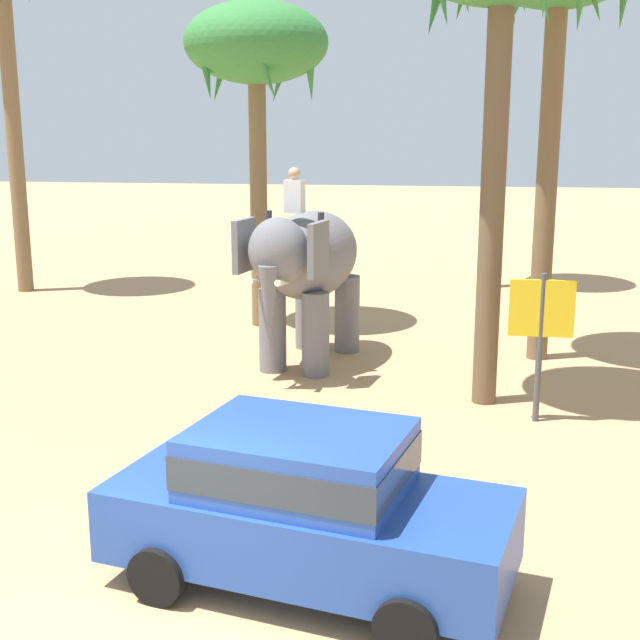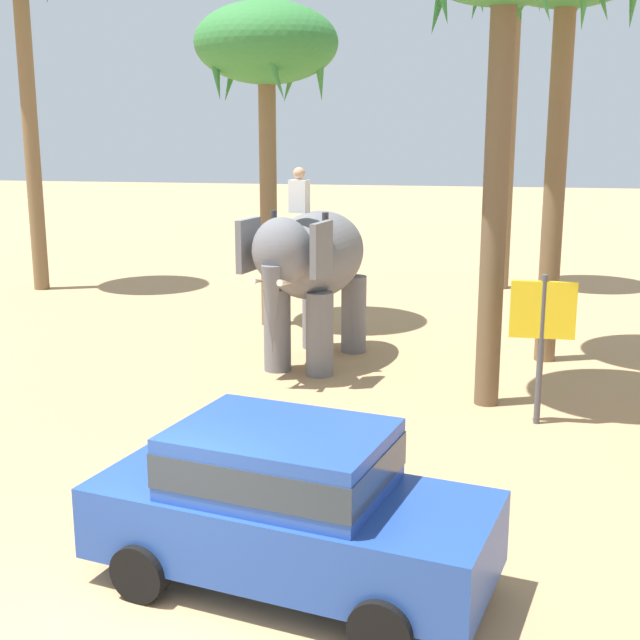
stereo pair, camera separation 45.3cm
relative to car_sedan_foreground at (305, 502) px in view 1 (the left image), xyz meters
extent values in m
cube|color=#23479E|center=(0.04, -0.01, -0.25)|extent=(4.37, 2.56, 0.76)
cube|color=#23479E|center=(-0.06, 0.01, 0.45)|extent=(2.39, 1.98, 0.64)
cube|color=#2D3842|center=(-0.06, 0.01, 0.45)|extent=(2.42, 2.01, 0.35)
cylinder|color=black|center=(1.46, 0.54, -0.63)|extent=(0.62, 0.31, 0.60)
cylinder|color=black|center=(1.09, -1.12, -0.63)|extent=(0.62, 0.31, 0.60)
cylinder|color=black|center=(-1.02, 1.10, -0.63)|extent=(0.62, 0.31, 0.60)
cylinder|color=black|center=(-1.39, -0.56, -0.63)|extent=(0.62, 0.31, 0.60)
ellipsoid|color=slate|center=(-1.27, 8.52, 1.22)|extent=(2.21, 3.37, 1.70)
cylinder|color=slate|center=(-1.03, 7.52, -0.13)|extent=(0.52, 0.52, 1.60)
cylinder|color=slate|center=(-1.89, 7.70, -0.13)|extent=(0.52, 0.52, 1.60)
cylinder|color=slate|center=(-0.65, 9.34, -0.13)|extent=(0.52, 0.52, 1.60)
cylinder|color=slate|center=(-1.51, 9.52, -0.13)|extent=(0.52, 0.52, 1.60)
ellipsoid|color=slate|center=(-1.61, 6.93, 1.52)|extent=(1.28, 1.21, 1.20)
cube|color=slate|center=(-0.88, 6.88, 1.57)|extent=(0.28, 0.81, 0.96)
cube|color=slate|center=(-2.29, 7.18, 1.57)|extent=(0.28, 0.81, 0.96)
cone|color=slate|center=(-1.70, 6.49, 0.52)|extent=(0.43, 0.43, 1.60)
cone|color=beige|center=(-1.44, 6.48, 1.02)|extent=(0.23, 0.58, 0.21)
cone|color=beige|center=(-1.95, 6.59, 1.02)|extent=(0.23, 0.58, 0.21)
cube|color=white|center=(-1.45, 7.69, 2.42)|extent=(0.38, 0.31, 0.60)
sphere|color=tan|center=(-1.45, 7.69, 2.84)|extent=(0.22, 0.22, 0.22)
cylinder|color=#333338|center=(-0.94, 7.58, 1.87)|extent=(0.12, 0.12, 0.55)
cylinder|color=#333338|center=(-1.96, 7.80, 1.87)|extent=(0.12, 0.12, 0.55)
cylinder|color=brown|center=(3.24, 9.38, 2.79)|extent=(0.41, 0.41, 7.43)
cylinder|color=brown|center=(-2.95, 11.46, 2.17)|extent=(0.39, 0.39, 6.20)
ellipsoid|color=#337A38|center=(-2.95, 11.46, 5.47)|extent=(3.20, 3.20, 1.80)
cone|color=#337A38|center=(-1.75, 11.46, 4.97)|extent=(0.40, 0.92, 1.64)
cone|color=#337A38|center=(-2.58, 12.60, 4.97)|extent=(0.91, 0.57, 1.67)
cone|color=#337A38|center=(-3.92, 12.16, 4.97)|extent=(0.73, 0.83, 1.69)
cone|color=#337A38|center=(-3.92, 10.75, 4.97)|extent=(0.73, 0.83, 1.69)
cone|color=#337A38|center=(-2.58, 10.32, 4.97)|extent=(0.91, 0.57, 1.67)
cylinder|color=brown|center=(2.56, 17.12, 3.33)|extent=(0.42, 0.42, 8.51)
cylinder|color=brown|center=(-10.47, 14.61, 3.57)|extent=(0.43, 0.43, 8.99)
cylinder|color=brown|center=(2.06, 6.36, 2.63)|extent=(0.41, 0.41, 7.12)
cylinder|color=#4C4C51|center=(2.85, 5.49, 0.27)|extent=(0.10, 0.10, 2.40)
cube|color=yellow|center=(2.85, 5.49, 0.92)|extent=(1.00, 0.08, 0.90)
camera|label=1|loc=(1.32, -7.94, 3.74)|focal=48.18mm
camera|label=2|loc=(1.76, -7.87, 3.74)|focal=48.18mm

